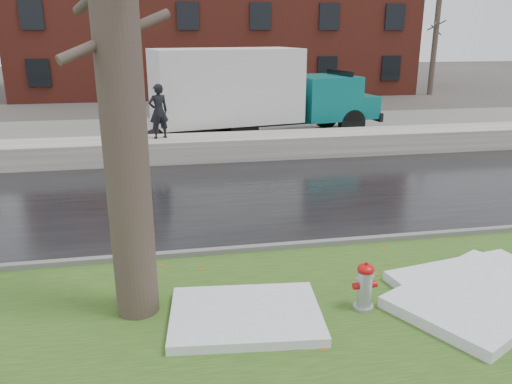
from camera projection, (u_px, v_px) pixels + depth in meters
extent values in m
plane|color=#47423D|center=(283.00, 274.00, 8.82)|extent=(120.00, 120.00, 0.00)
cube|color=#264717|center=(302.00, 310.00, 7.64)|extent=(60.00, 4.50, 0.04)
cube|color=black|center=(243.00, 195.00, 13.03)|extent=(60.00, 7.00, 0.03)
cube|color=slate|center=(212.00, 133.00, 20.98)|extent=(60.00, 9.00, 0.03)
cube|color=slate|center=(272.00, 248.00, 9.73)|extent=(60.00, 0.15, 0.14)
cube|color=beige|center=(224.00, 147.00, 16.85)|extent=(60.00, 1.60, 0.75)
cube|color=maroon|center=(214.00, 18.00, 35.72)|extent=(26.00, 12.00, 10.00)
cylinder|color=brown|center=(94.00, 46.00, 31.12)|extent=(0.36, 0.36, 6.50)
cylinder|color=brown|center=(92.00, 30.00, 30.83)|extent=(0.84, 1.62, 0.73)
cylinder|color=brown|center=(91.00, 15.00, 30.56)|extent=(1.08, 1.26, 0.66)
cylinder|color=brown|center=(93.00, 40.00, 31.02)|extent=(1.40, 0.61, 0.63)
cylinder|color=brown|center=(435.00, 45.00, 33.06)|extent=(0.36, 0.36, 6.50)
cylinder|color=brown|center=(436.00, 30.00, 32.77)|extent=(0.84, 1.62, 0.73)
cylinder|color=brown|center=(438.00, 16.00, 32.49)|extent=(1.08, 1.26, 0.66)
cylinder|color=brown|center=(435.00, 40.00, 32.95)|extent=(1.40, 0.61, 0.63)
cylinder|color=#9B9EA2|center=(364.00, 289.00, 7.55)|extent=(0.23, 0.23, 0.67)
ellipsoid|color=#A90E0D|center=(366.00, 269.00, 7.44)|extent=(0.27, 0.27, 0.16)
cylinder|color=#A90E0D|center=(366.00, 264.00, 7.42)|extent=(0.05, 0.05, 0.05)
cylinder|color=#A90E0D|center=(356.00, 286.00, 7.50)|extent=(0.10, 0.11, 0.11)
cylinder|color=#A90E0D|center=(373.00, 284.00, 7.56)|extent=(0.10, 0.11, 0.11)
cylinder|color=#9B9EA2|center=(361.00, 281.00, 7.66)|extent=(0.14, 0.10, 0.13)
cylinder|color=brown|center=(117.00, 45.00, 6.43)|extent=(0.73, 0.73, 7.78)
cylinder|color=brown|center=(116.00, 36.00, 6.40)|extent=(1.45, 0.95, 0.70)
cube|color=black|center=(258.00, 122.00, 19.83)|extent=(8.16, 2.55, 0.22)
cube|color=silver|center=(226.00, 86.00, 18.92)|extent=(5.86, 3.54, 2.74)
cube|color=#0B6766|center=(323.00, 97.00, 20.58)|extent=(2.76, 2.84, 1.73)
cube|color=#0B6766|center=(353.00, 105.00, 21.21)|extent=(1.62, 2.42, 0.91)
cube|color=black|center=(339.00, 81.00, 20.64)|extent=(0.47, 2.01, 0.91)
cube|color=black|center=(140.00, 139.00, 18.30)|extent=(1.94, 1.53, 0.68)
cylinder|color=black|center=(352.00, 123.00, 20.19)|extent=(1.15, 0.51, 1.12)
cylinder|color=black|center=(326.00, 115.00, 22.08)|extent=(1.15, 0.51, 1.12)
cylinder|color=black|center=(244.00, 131.00, 18.56)|extent=(1.15, 0.51, 1.12)
cylinder|color=black|center=(226.00, 122.00, 20.45)|extent=(1.15, 0.51, 1.12)
cylinder|color=black|center=(202.00, 134.00, 18.00)|extent=(1.15, 0.51, 1.12)
cylinder|color=black|center=(187.00, 125.00, 19.89)|extent=(1.15, 0.51, 1.12)
imported|color=black|center=(159.00, 111.00, 16.16)|extent=(0.75, 0.62, 1.76)
cube|color=silver|center=(487.00, 289.00, 8.07)|extent=(2.91, 2.43, 0.16)
cube|color=silver|center=(246.00, 315.00, 7.34)|extent=(2.35, 1.81, 0.14)
cube|color=silver|center=(481.00, 296.00, 7.83)|extent=(3.32, 2.90, 0.18)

